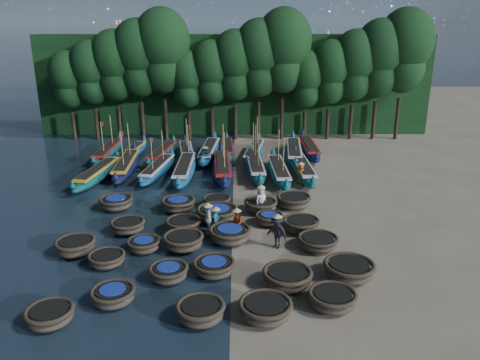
{
  "coord_description": "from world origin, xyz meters",
  "views": [
    {
      "loc": [
        0.29,
        -25.89,
        11.14
      ],
      "look_at": [
        0.46,
        3.23,
        1.3
      ],
      "focal_mm": 35.0,
      "sensor_mm": 36.0,
      "label": 1
    }
  ],
  "objects_px": {
    "coracle_0": "(50,315)",
    "fisherman_1": "(216,219)",
    "long_boat_16": "(294,152)",
    "fisherman_4": "(208,218)",
    "long_boat_12": "(187,154)",
    "long_boat_10": "(130,153)",
    "coracle_8": "(287,277)",
    "fisherman_0": "(261,199)",
    "coracle_18": "(269,219)",
    "coracle_14": "(318,242)",
    "long_boat_2": "(126,165)",
    "coracle_12": "(183,241)",
    "fisherman_2": "(237,222)",
    "coracle_16": "(183,225)",
    "coracle_24": "(294,201)",
    "long_boat_17": "(309,148)",
    "long_boat_8": "(303,169)",
    "coracle_7": "(214,267)",
    "coracle_2": "(200,311)",
    "long_boat_1": "(98,174)",
    "coracle_23": "(261,205)",
    "long_boat_11": "(162,154)",
    "coracle_13": "(230,234)",
    "coracle_9": "(349,269)",
    "coracle_15": "(128,226)",
    "coracle_20": "(116,203)",
    "long_boat_9": "(108,152)",
    "coracle_4": "(332,299)",
    "coracle_19": "(301,224)",
    "long_boat_13": "(209,151)",
    "coracle_10": "(75,246)",
    "coracle_17": "(217,213)",
    "coracle_1": "(113,295)",
    "coracle_6": "(169,272)",
    "long_boat_5": "(223,168)",
    "coracle_5": "(107,259)",
    "coracle_3": "(265,309)",
    "long_boat_14": "(228,149)",
    "long_boat_6": "(255,167)",
    "coracle_21": "(178,204)",
    "fisherman_5": "(205,157)",
    "fisherman_6": "(301,173)"
  },
  "relations": [
    {
      "from": "coracle_2",
      "to": "long_boat_9",
      "type": "bearing_deg",
      "value": 112.55
    },
    {
      "from": "coracle_2",
      "to": "coracle_5",
      "type": "bearing_deg",
      "value": 137.3
    },
    {
      "from": "coracle_2",
      "to": "coracle_21",
      "type": "distance_m",
      "value": 11.52
    },
    {
      "from": "coracle_18",
      "to": "fisherman_0",
      "type": "relative_size",
      "value": 0.87
    },
    {
      "from": "long_boat_9",
      "to": "coracle_4",
      "type": "bearing_deg",
      "value": -55.12
    },
    {
      "from": "coracle_20",
      "to": "fisherman_0",
      "type": "bearing_deg",
      "value": -4.86
    },
    {
      "from": "coracle_20",
      "to": "coracle_19",
      "type": "bearing_deg",
      "value": -16.75
    },
    {
      "from": "coracle_19",
      "to": "long_boat_13",
      "type": "distance_m",
      "value": 16.25
    },
    {
      "from": "coracle_9",
      "to": "fisherman_4",
      "type": "relative_size",
      "value": 1.51
    },
    {
      "from": "coracle_0",
      "to": "fisherman_1",
      "type": "bearing_deg",
      "value": 53.4
    },
    {
      "from": "coracle_2",
      "to": "long_boat_1",
      "type": "relative_size",
      "value": 0.27
    },
    {
      "from": "coracle_13",
      "to": "long_boat_5",
      "type": "distance_m",
      "value": 11.6
    },
    {
      "from": "coracle_15",
      "to": "coracle_23",
      "type": "distance_m",
      "value": 8.09
    },
    {
      "from": "long_boat_10",
      "to": "coracle_8",
      "type": "bearing_deg",
      "value": -52.51
    },
    {
      "from": "long_boat_12",
      "to": "long_boat_10",
      "type": "bearing_deg",
      "value": 168.72
    },
    {
      "from": "long_boat_1",
      "to": "long_boat_6",
      "type": "xyz_separation_m",
      "value": [
        11.71,
        1.62,
        0.03
      ]
    },
    {
      "from": "coracle_12",
      "to": "fisherman_0",
      "type": "xyz_separation_m",
      "value": [
        4.22,
        4.72,
        0.48
      ]
    },
    {
      "from": "coracle_14",
      "to": "fisherman_0",
      "type": "distance_m",
      "value": 5.47
    },
    {
      "from": "coracle_4",
      "to": "long_boat_16",
      "type": "xyz_separation_m",
      "value": [
        1.0,
        22.13,
        0.17
      ]
    },
    {
      "from": "coracle_16",
      "to": "long_boat_12",
      "type": "height_order",
      "value": "long_boat_12"
    },
    {
      "from": "coracle_5",
      "to": "coracle_15",
      "type": "bearing_deg",
      "value": 87.14
    },
    {
      "from": "fisherman_1",
      "to": "fisherman_4",
      "type": "bearing_deg",
      "value": 109.2
    },
    {
      "from": "coracle_4",
      "to": "long_boat_17",
      "type": "bearing_deg",
      "value": 84.03
    },
    {
      "from": "coracle_4",
      "to": "long_boat_14",
      "type": "height_order",
      "value": "long_boat_14"
    },
    {
      "from": "coracle_0",
      "to": "long_boat_2",
      "type": "height_order",
      "value": "long_boat_2"
    },
    {
      "from": "coracle_17",
      "to": "coracle_1",
      "type": "bearing_deg",
      "value": -114.98
    },
    {
      "from": "coracle_5",
      "to": "fisherman_6",
      "type": "distance_m",
      "value": 16.18
    },
    {
      "from": "coracle_16",
      "to": "coracle_24",
      "type": "height_order",
      "value": "coracle_24"
    },
    {
      "from": "coracle_14",
      "to": "coracle_23",
      "type": "distance_m",
      "value": 5.67
    },
    {
      "from": "coracle_4",
      "to": "fisherman_2",
      "type": "xyz_separation_m",
      "value": [
        -3.91,
        6.87,
        0.4
      ]
    },
    {
      "from": "long_boat_8",
      "to": "fisherman_0",
      "type": "xyz_separation_m",
      "value": [
        -3.56,
        -7.37,
        0.39
      ]
    },
    {
      "from": "long_boat_6",
      "to": "long_boat_16",
      "type": "height_order",
      "value": "long_boat_6"
    },
    {
      "from": "coracle_6",
      "to": "long_boat_5",
      "type": "xyz_separation_m",
      "value": [
        1.98,
        15.46,
        0.17
      ]
    },
    {
      "from": "coracle_24",
      "to": "coracle_7",
      "type": "bearing_deg",
      "value": -119.24
    },
    {
      "from": "long_boat_11",
      "to": "coracle_13",
      "type": "bearing_deg",
      "value": -61.46
    },
    {
      "from": "long_boat_13",
      "to": "coracle_15",
      "type": "bearing_deg",
      "value": -99.0
    },
    {
      "from": "fisherman_1",
      "to": "fisherman_0",
      "type": "bearing_deg",
      "value": -20.12
    },
    {
      "from": "fisherman_0",
      "to": "fisherman_2",
      "type": "relative_size",
      "value": 1.14
    },
    {
      "from": "long_boat_9",
      "to": "long_boat_13",
      "type": "xyz_separation_m",
      "value": [
        8.7,
        0.05,
        0.02
      ]
    },
    {
      "from": "long_boat_2",
      "to": "long_boat_10",
      "type": "xyz_separation_m",
      "value": [
        -0.52,
        3.82,
        -0.08
      ]
    },
    {
      "from": "coracle_24",
      "to": "long_boat_17",
      "type": "height_order",
      "value": "long_boat_17"
    },
    {
      "from": "coracle_4",
      "to": "fisherman_5",
      "type": "relative_size",
      "value": 1.25
    },
    {
      "from": "coracle_2",
      "to": "coracle_23",
      "type": "distance_m",
      "value": 11.51
    },
    {
      "from": "coracle_10",
      "to": "coracle_16",
      "type": "xyz_separation_m",
      "value": [
        5.13,
        2.69,
        -0.04
      ]
    },
    {
      "from": "long_boat_16",
      "to": "fisherman_4",
      "type": "distance_m",
      "value": 16.31
    },
    {
      "from": "coracle_2",
      "to": "long_boat_1",
      "type": "xyz_separation_m",
      "value": [
        -8.88,
        17.28,
        0.09
      ]
    },
    {
      "from": "long_boat_2",
      "to": "long_boat_6",
      "type": "bearing_deg",
      "value": -4.49
    },
    {
      "from": "coracle_3",
      "to": "coracle_17",
      "type": "xyz_separation_m",
      "value": [
        -2.28,
        9.61,
        0.05
      ]
    },
    {
      "from": "long_boat_8",
      "to": "long_boat_16",
      "type": "xyz_separation_m",
      "value": [
        -0.11,
        4.77,
        0.04
      ]
    },
    {
      "from": "coracle_4",
      "to": "coracle_21",
      "type": "xyz_separation_m",
      "value": [
        -7.54,
        10.41,
        0.05
      ]
    }
  ]
}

